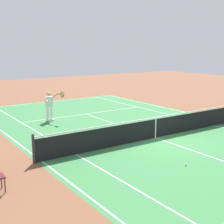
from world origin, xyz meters
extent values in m
plane|color=brown|center=(0.00, 0.00, 0.00)|extent=(60.00, 60.00, 0.00)
cube|color=#387A42|center=(0.00, 0.00, 0.00)|extent=(24.20, 11.40, 0.00)
cube|color=white|center=(11.90, 0.00, 0.00)|extent=(0.05, 11.00, 0.01)
cube|color=white|center=(0.00, 5.50, 0.00)|extent=(23.80, 0.05, 0.01)
cube|color=white|center=(0.00, -4.11, 0.00)|extent=(23.80, 0.05, 0.01)
cube|color=white|center=(0.00, 4.11, 0.00)|extent=(23.80, 0.05, 0.01)
cube|color=white|center=(6.40, 0.00, 0.00)|extent=(0.05, 8.22, 0.01)
cube|color=white|center=(0.00, 0.00, 0.00)|extent=(12.80, 0.05, 0.01)
cube|color=white|center=(11.75, 0.00, 0.00)|extent=(0.30, 0.05, 0.01)
cylinder|color=#2D2D33|center=(0.00, 5.80, 0.54)|extent=(0.10, 0.10, 1.08)
cube|color=black|center=(0.00, 0.00, 0.44)|extent=(0.02, 11.60, 0.88)
cube|color=white|center=(0.00, 0.00, 0.95)|extent=(0.04, 11.60, 0.06)
cube|color=white|center=(0.00, 0.00, 0.44)|extent=(0.04, 0.06, 0.88)
cylinder|color=white|center=(5.91, 2.74, 0.45)|extent=(0.15, 0.15, 0.74)
cube|color=white|center=(5.85, 2.73, 0.04)|extent=(0.30, 0.16, 0.09)
cylinder|color=white|center=(5.96, 2.51, 0.45)|extent=(0.15, 0.15, 0.74)
cube|color=white|center=(5.90, 2.50, 0.04)|extent=(0.30, 0.16, 0.09)
cube|color=white|center=(5.93, 2.63, 1.10)|extent=(0.31, 0.42, 0.56)
sphere|color=#DBAA84|center=(5.93, 2.63, 1.53)|extent=(0.23, 0.23, 0.23)
cylinder|color=#DBAA84|center=(5.70, 2.86, 1.23)|extent=(0.42, 0.14, 0.26)
cylinder|color=#DBAA84|center=(5.82, 2.32, 1.43)|extent=(0.40, 0.29, 0.30)
cylinder|color=#232326|center=(5.52, 2.19, 1.54)|extent=(0.28, 0.09, 0.04)
torus|color=#232326|center=(5.24, 2.13, 1.54)|extent=(0.31, 0.09, 0.31)
cylinder|color=#C6D84C|center=(5.24, 2.13, 1.54)|extent=(0.27, 0.06, 0.27)
sphere|color=#CCE01E|center=(-3.26, 1.49, 0.03)|extent=(0.07, 0.07, 0.07)
cylinder|color=#38383D|center=(-1.44, 7.34, 0.22)|extent=(0.04, 0.04, 0.44)
cylinder|color=#38383D|center=(-1.80, 7.34, 0.22)|extent=(0.04, 0.04, 0.44)
camera|label=1|loc=(-10.51, 9.59, 4.10)|focal=50.97mm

